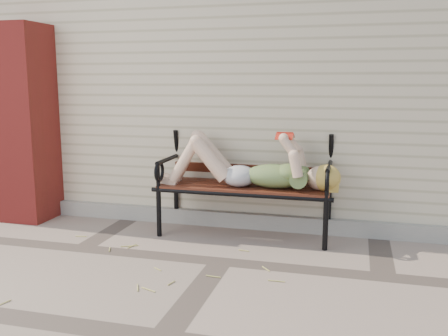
# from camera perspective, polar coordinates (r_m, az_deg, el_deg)

# --- Properties ---
(ground) EXTENTS (80.00, 80.00, 0.00)m
(ground) POSITION_cam_1_polar(r_m,az_deg,el_deg) (4.08, -0.34, -10.65)
(ground) COLOR gray
(ground) RESTS_ON ground
(house_wall) EXTENTS (8.00, 4.00, 3.00)m
(house_wall) POSITION_cam_1_polar(r_m,az_deg,el_deg) (6.76, 6.44, 10.44)
(house_wall) COLOR beige
(house_wall) RESTS_ON ground
(foundation_strip) EXTENTS (8.00, 0.10, 0.15)m
(foundation_strip) POSITION_cam_1_polar(r_m,az_deg,el_deg) (4.95, 2.62, -6.01)
(foundation_strip) COLOR #9E9A8F
(foundation_strip) RESTS_ON ground
(brick_pillar) EXTENTS (0.50, 0.50, 2.00)m
(brick_pillar) POSITION_cam_1_polar(r_m,az_deg,el_deg) (5.55, -21.83, 4.74)
(brick_pillar) COLOR #A12724
(brick_pillar) RESTS_ON ground
(garden_bench) EXTENTS (1.73, 0.69, 1.12)m
(garden_bench) POSITION_cam_1_polar(r_m,az_deg,el_deg) (4.70, 2.65, 0.05)
(garden_bench) COLOR black
(garden_bench) RESTS_ON ground
(reading_woman) EXTENTS (1.63, 0.37, 0.51)m
(reading_woman) POSITION_cam_1_polar(r_m,az_deg,el_deg) (4.56, 2.46, 0.22)
(reading_woman) COLOR #0A3A4C
(reading_woman) RESTS_ON ground
(straw_scatter) EXTENTS (2.67, 1.69, 0.01)m
(straw_scatter) POSITION_cam_1_polar(r_m,az_deg,el_deg) (4.00, -14.83, -11.31)
(straw_scatter) COLOR tan
(straw_scatter) RESTS_ON ground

